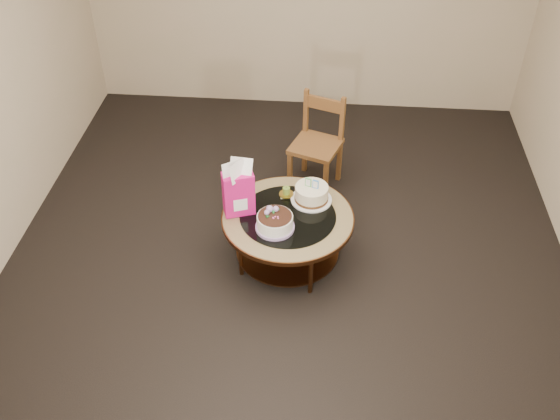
# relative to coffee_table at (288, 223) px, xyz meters

# --- Properties ---
(ground) EXTENTS (5.00, 5.00, 0.00)m
(ground) POSITION_rel_coffee_table_xyz_m (-0.00, 0.00, -0.38)
(ground) COLOR black
(ground) RESTS_ON ground
(room_walls) EXTENTS (4.52, 5.02, 2.61)m
(room_walls) POSITION_rel_coffee_table_xyz_m (-0.00, 0.00, 1.16)
(room_walls) COLOR #C0AA91
(room_walls) RESTS_ON ground
(coffee_table) EXTENTS (1.02, 1.02, 0.46)m
(coffee_table) POSITION_rel_coffee_table_xyz_m (0.00, 0.00, 0.00)
(coffee_table) COLOR brown
(coffee_table) RESTS_ON ground
(decorated_cake) EXTENTS (0.29, 0.29, 0.17)m
(decorated_cake) POSITION_rel_coffee_table_xyz_m (-0.09, -0.15, 0.14)
(decorated_cake) COLOR #A886BE
(decorated_cake) RESTS_ON coffee_table
(cream_cake) EXTENTS (0.32, 0.32, 0.21)m
(cream_cake) POSITION_rel_coffee_table_xyz_m (0.17, 0.20, 0.14)
(cream_cake) COLOR white
(cream_cake) RESTS_ON coffee_table
(gift_bag) EXTENTS (0.26, 0.22, 0.46)m
(gift_bag) POSITION_rel_coffee_table_xyz_m (-0.37, 0.02, 0.31)
(gift_bag) COLOR #F1168D
(gift_bag) RESTS_ON coffee_table
(pillar_candle) EXTENTS (0.12, 0.12, 0.09)m
(pillar_candle) POSITION_rel_coffee_table_xyz_m (-0.03, 0.24, 0.11)
(pillar_candle) COLOR tan
(pillar_candle) RESTS_ON coffee_table
(dining_chair) EXTENTS (0.51, 0.51, 0.87)m
(dining_chair) POSITION_rel_coffee_table_xyz_m (0.19, 1.03, 0.06)
(dining_chair) COLOR brown
(dining_chair) RESTS_ON ground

